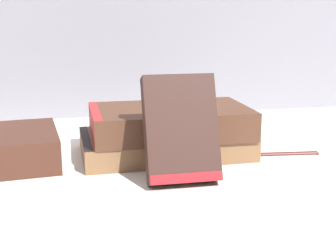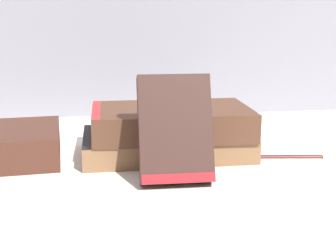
{
  "view_description": "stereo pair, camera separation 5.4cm",
  "coord_description": "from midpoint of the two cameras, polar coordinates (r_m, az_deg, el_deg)",
  "views": [
    {
      "loc": [
        -0.11,
        -0.62,
        0.21
      ],
      "look_at": [
        0.02,
        0.02,
        0.05
      ],
      "focal_mm": 50.0,
      "sensor_mm": 36.0,
      "label": 1
    },
    {
      "loc": [
        -0.06,
        -0.63,
        0.21
      ],
      "look_at": [
        0.02,
        0.02,
        0.05
      ],
      "focal_mm": 50.0,
      "sensor_mm": 36.0,
      "label": 2
    }
  ],
  "objects": [
    {
      "name": "ground_plane",
      "position": [
        0.67,
        -3.8,
        -4.81
      ],
      "size": [
        3.0,
        3.0,
        0.0
      ],
      "primitive_type": "plane",
      "color": "silver"
    },
    {
      "name": "book_leaning_front",
      "position": [
        0.59,
        -1.04,
        -0.88
      ],
      "size": [
        0.09,
        0.07,
        0.14
      ],
      "rotation": [
        -0.37,
        0.0,
        0.0
      ],
      "color": "#331E19",
      "rests_on": "ground_plane"
    },
    {
      "name": "book_flat_bottom",
      "position": [
        0.71,
        -2.98,
        -2.22
      ],
      "size": [
        0.25,
        0.15,
        0.03
      ],
      "rotation": [
        0.0,
        0.0,
        0.03
      ],
      "color": "brown",
      "rests_on": "ground_plane"
    },
    {
      "name": "book_flat_top",
      "position": [
        0.7,
        -2.41,
        0.55
      ],
      "size": [
        0.23,
        0.14,
        0.04
      ],
      "rotation": [
        0.0,
        0.0,
        0.01
      ],
      "color": "#4C2D1E",
      "rests_on": "book_flat_bottom"
    },
    {
      "name": "reading_glasses",
      "position": [
        0.86,
        -8.77,
        -0.56
      ],
      "size": [
        0.12,
        0.09,
        0.0
      ],
      "rotation": [
        0.0,
        0.0,
        0.39
      ],
      "color": "#4C3828",
      "rests_on": "ground_plane"
    },
    {
      "name": "fountain_pen",
      "position": [
        0.73,
        11.9,
        -3.14
      ],
      "size": [
        0.13,
        0.02,
        0.01
      ],
      "rotation": [
        0.0,
        0.0,
        -0.11
      ],
      "color": "#471E19",
      "rests_on": "ground_plane"
    },
    {
      "name": "pocket_watch",
      "position": [
        0.69,
        -0.29,
        2.4
      ],
      "size": [
        0.05,
        0.05,
        0.01
      ],
      "color": "silver",
      "rests_on": "book_flat_top"
    }
  ]
}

